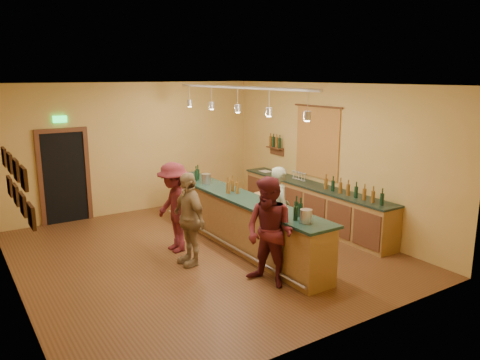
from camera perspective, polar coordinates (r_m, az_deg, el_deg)
floor at (r=9.18m, az=-4.59°, el=-8.86°), size 7.00×7.00×0.00m
ceiling at (r=8.54m, az=-4.97°, el=11.53°), size 6.50×7.00×0.02m
wall_back at (r=11.88m, az=-12.82°, el=3.82°), size 6.50×0.02×3.20m
wall_front at (r=5.97m, az=11.43°, el=-4.79°), size 6.50×0.02×3.20m
wall_left at (r=7.78m, az=-26.36°, el=-1.78°), size 0.02×7.00×3.20m
wall_right at (r=10.62m, az=10.87°, el=2.88°), size 0.02×7.00×3.20m
doorway at (r=11.47m, az=-20.63°, el=0.60°), size 1.15×0.09×2.48m
tapestry at (r=10.86m, az=9.39°, el=4.49°), size 0.03×1.40×1.60m
bottle_shelf at (r=11.99m, az=4.32°, el=4.49°), size 0.17×0.55×0.54m
picture_grid at (r=6.98m, az=-25.56°, el=-0.27°), size 0.06×2.20×0.70m
back_counter at (r=10.80m, az=8.90°, el=-2.93°), size 0.60×4.55×1.27m
tasting_bar at (r=9.37m, az=-0.27°, el=-4.45°), size 0.73×5.10×1.38m
pendant_track at (r=8.96m, az=-0.29°, el=10.23°), size 0.11×4.60×0.50m
bartender at (r=9.11m, az=4.83°, el=-3.52°), size 0.55×0.69×1.66m
customer_a at (r=7.57m, az=3.64°, el=-6.37°), size 0.93×1.05×1.80m
customer_b at (r=8.44m, az=-6.26°, el=-4.72°), size 0.45×1.01×1.70m
customer_c at (r=9.09m, az=-8.01°, el=-3.31°), size 0.67×1.15×1.76m
bar_stool at (r=10.52m, az=2.71°, el=-2.39°), size 0.38×0.38×0.78m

